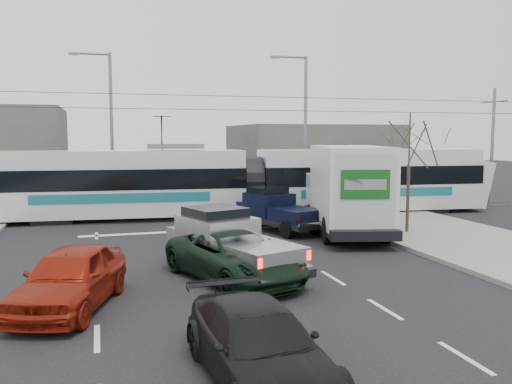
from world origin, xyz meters
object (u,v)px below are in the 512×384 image
object	(u,v)px
street_lamp_near	(303,120)
street_lamp_far	(108,120)
box_truck	(347,191)
red_car	(70,278)
silver_pickup	(227,242)
dark_car	(259,345)
green_car	(235,256)
bare_tree	(409,145)
tram	(251,181)
navy_pickup	(276,210)
traffic_signal	(342,166)

from	to	relation	value
street_lamp_near	street_lamp_far	distance (m)	11.67
box_truck	red_car	size ratio (longest dim) A/B	1.77
silver_pickup	red_car	distance (m)	4.96
dark_car	street_lamp_far	bearing A→B (deg)	90.82
red_car	green_car	bearing A→B (deg)	35.13
bare_tree	red_car	size ratio (longest dim) A/B	1.12
green_car	dark_car	bearing A→B (deg)	-118.06
street_lamp_near	dark_car	world-z (taller)	street_lamp_near
silver_pickup	green_car	world-z (taller)	silver_pickup
red_car	street_lamp_far	bearing A→B (deg)	104.41
tram	dark_car	size ratio (longest dim) A/B	5.66
tram	box_truck	size ratio (longest dim) A/B	3.19
silver_pickup	dark_car	bearing A→B (deg)	-118.25
street_lamp_far	red_car	size ratio (longest dim) A/B	2.01
bare_tree	street_lamp_near	distance (m)	11.58
navy_pickup	dark_car	size ratio (longest dim) A/B	1.07
tram	silver_pickup	xyz separation A→B (m)	(-3.90, -11.16, -0.85)
traffic_signal	tram	xyz separation A→B (m)	(-3.72, 3.11, -0.92)
bare_tree	traffic_signal	distance (m)	4.28
box_truck	navy_pickup	xyz separation A→B (m)	(-2.58, 1.73, -0.92)
silver_pickup	navy_pickup	world-z (taller)	silver_pickup
bare_tree	tram	world-z (taller)	bare_tree
green_car	navy_pickup	bearing A→B (deg)	46.07
silver_pickup	navy_pickup	bearing A→B (deg)	41.43
bare_tree	street_lamp_far	xyz separation A→B (m)	(-11.79, 13.50, 1.32)
street_lamp_far	green_car	distance (m)	19.19
street_lamp_near	silver_pickup	size ratio (longest dim) A/B	1.58
green_car	dark_car	size ratio (longest dim) A/B	1.15
street_lamp_far	box_truck	xyz separation A→B (m)	(9.39, -12.64, -3.26)
bare_tree	tram	size ratio (longest dim) A/B	0.20
street_lamp_near	tram	bearing A→B (deg)	-136.09
green_car	dark_car	distance (m)	6.52
tram	green_car	distance (m)	12.70
bare_tree	street_lamp_far	world-z (taller)	street_lamp_far
silver_pickup	green_car	xyz separation A→B (m)	(0.02, -0.88, -0.26)
traffic_signal	silver_pickup	world-z (taller)	traffic_signal
tram	box_truck	distance (m)	6.71
tram	traffic_signal	bearing A→B (deg)	-34.79
street_lamp_far	tram	world-z (taller)	street_lamp_far
traffic_signal	box_truck	world-z (taller)	box_truck
traffic_signal	tram	world-z (taller)	tram
tram	navy_pickup	world-z (taller)	tram
tram	silver_pickup	size ratio (longest dim) A/B	4.43
bare_tree	green_car	distance (m)	10.50
street_lamp_far	dark_car	distance (m)	25.31
silver_pickup	tram	bearing A→B (deg)	51.73
red_car	dark_car	distance (m)	6.03
street_lamp_far	green_car	world-z (taller)	street_lamp_far
street_lamp_far	silver_pickup	bearing A→B (deg)	-80.20
street_lamp_near	bare_tree	bearing A→B (deg)	-88.58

